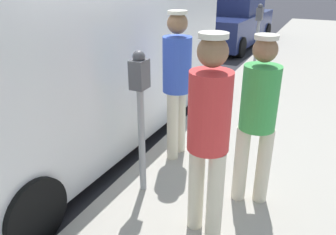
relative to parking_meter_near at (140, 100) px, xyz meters
The scene contains 8 objects.
ground_plane 1.83m from the parking_meter_near, 165.40° to the left, with size 80.00×80.00×0.00m, color #2D2D33.
parking_meter_near is the anchor object (origin of this frame).
parking_meter_far 5.60m from the parking_meter_near, 90.00° to the left, with size 0.14×0.18×1.52m.
pedestrian_in_green 1.13m from the parking_meter_near, 16.26° to the left, with size 0.35×0.34×1.69m.
pedestrian_in_red 0.90m from the parking_meter_near, 23.00° to the right, with size 0.34×0.34×1.79m.
pedestrian_in_blue 0.85m from the parking_meter_near, 89.21° to the left, with size 0.34×0.36×1.79m.
parked_van 1.84m from the parking_meter_near, 144.51° to the left, with size 2.23×5.25×2.15m.
parked_sedan_ahead 9.10m from the parking_meter_near, 99.88° to the left, with size 2.11×4.48×1.65m.
Camera 1 is at (2.92, -3.01, 2.32)m, focal length 35.88 mm.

